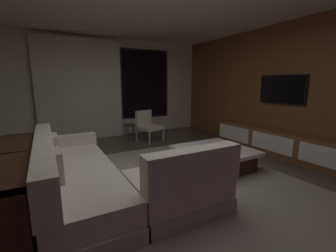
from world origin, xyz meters
TOP-DOWN VIEW (x-y plane):
  - floor at (0.00, 0.00)m, footprint 9.20×9.20m
  - back_wall_with_window at (-0.06, 3.62)m, footprint 6.60×0.30m
  - media_wall at (3.06, 0.00)m, footprint 0.12×7.80m
  - area_rug at (0.35, -0.10)m, footprint 3.20×3.80m
  - sectional_couch at (-0.86, -0.04)m, footprint 1.98×2.50m
  - coffee_table at (1.12, 0.14)m, footprint 1.16×1.16m
  - book_stack_on_coffee_table at (0.98, 0.12)m, footprint 0.30×0.20m
  - accent_chair_near_window at (0.89, 2.50)m, footprint 0.68×0.70m
  - side_stool at (0.40, 2.56)m, footprint 0.32×0.32m
  - media_console at (2.77, 0.05)m, footprint 0.46×3.10m
  - mounted_tv at (2.95, 0.25)m, footprint 0.05×1.02m
  - console_table_behind_couch at (-1.77, 0.09)m, footprint 0.40×2.10m

SIDE VIEW (x-z plane):
  - floor at x=0.00m, z-range 0.00..0.00m
  - area_rug at x=0.35m, z-range 0.00..0.01m
  - coffee_table at x=1.12m, z-range 0.01..0.37m
  - media_console at x=2.77m, z-range -0.01..0.51m
  - sectional_couch at x=-0.86m, z-range -0.12..0.70m
  - side_stool at x=0.40m, z-range 0.14..0.60m
  - book_stack_on_coffee_table at x=0.98m, z-range 0.36..0.46m
  - console_table_behind_couch at x=-1.77m, z-range 0.05..0.79m
  - accent_chair_near_window at x=0.89m, z-range 0.04..0.82m
  - back_wall_with_window at x=-0.06m, z-range -0.01..2.69m
  - media_wall at x=3.06m, z-range 0.00..2.70m
  - mounted_tv at x=2.95m, z-range 1.05..1.65m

